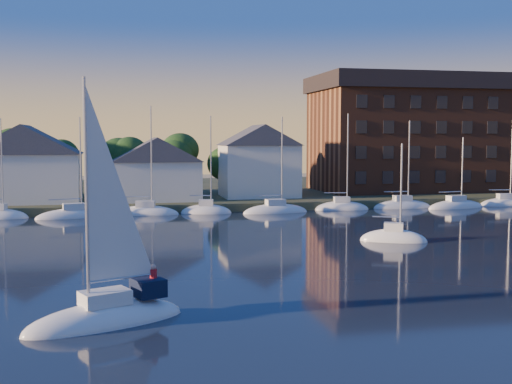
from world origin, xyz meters
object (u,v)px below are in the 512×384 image
object	(u,v)px
clubhouse_west	(26,163)
drifting_sailboat_right	(393,240)
clubhouse_centre	(156,168)
clubhouse_east	(259,160)
hero_sailboat	(108,312)
condo_block	(416,133)

from	to	relation	value
clubhouse_west	drifting_sailboat_right	size ratio (longest dim) A/B	1.41
clubhouse_west	drifting_sailboat_right	distance (m)	47.96
drifting_sailboat_right	clubhouse_west	bearing A→B (deg)	162.19
clubhouse_centre	clubhouse_east	world-z (taller)	clubhouse_east
clubhouse_centre	hero_sailboat	distance (m)	52.30
clubhouse_west	clubhouse_centre	size ratio (longest dim) A/B	1.18
clubhouse_west	hero_sailboat	bearing A→B (deg)	-78.75
clubhouse_centre	drifting_sailboat_right	distance (m)	37.10
clubhouse_west	condo_block	distance (m)	56.56
clubhouse_east	drifting_sailboat_right	xyz separation A→B (m)	(4.59, -33.71, -5.90)
hero_sailboat	drifting_sailboat_right	world-z (taller)	hero_sailboat
clubhouse_west	clubhouse_centre	bearing A→B (deg)	-3.58
clubhouse_west	clubhouse_east	distance (m)	30.02
clubhouse_centre	condo_block	xyz separation A→B (m)	(40.00, 7.95, 4.66)
clubhouse_east	drifting_sailboat_right	size ratio (longest dim) A/B	1.09
hero_sailboat	drifting_sailboat_right	distance (m)	31.37
drifting_sailboat_right	clubhouse_centre	bearing A→B (deg)	145.97
condo_block	hero_sailboat	distance (m)	75.67
clubhouse_centre	condo_block	bearing A→B (deg)	11.24
hero_sailboat	condo_block	bearing A→B (deg)	-150.14
clubhouse_centre	hero_sailboat	xyz separation A→B (m)	(-5.49, -51.80, -4.58)
clubhouse_centre	clubhouse_east	xyz separation A→B (m)	(14.00, 2.00, 0.87)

